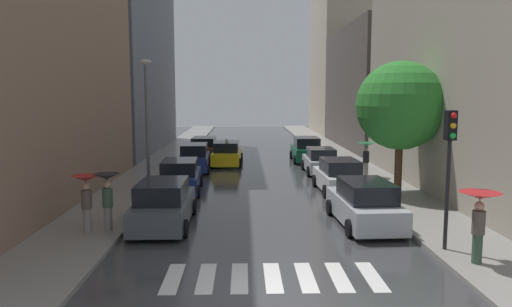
% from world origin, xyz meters
% --- Properties ---
extents(ground_plane, '(28.00, 72.00, 0.04)m').
position_xyz_m(ground_plane, '(0.00, 24.00, -0.02)').
color(ground_plane, '#3A3A3C').
extents(sidewalk_left, '(3.00, 72.00, 0.15)m').
position_xyz_m(sidewalk_left, '(-6.50, 24.00, 0.07)').
color(sidewalk_left, gray).
rests_on(sidewalk_left, ground).
extents(sidewalk_right, '(3.00, 72.00, 0.15)m').
position_xyz_m(sidewalk_right, '(6.50, 24.00, 0.07)').
color(sidewalk_right, gray).
rests_on(sidewalk_right, ground).
extents(crosswalk_stripes, '(5.85, 2.20, 0.01)m').
position_xyz_m(crosswalk_stripes, '(0.00, 1.41, 0.01)').
color(crosswalk_stripes, silver).
rests_on(crosswalk_stripes, ground).
extents(building_left_mid, '(6.00, 19.70, 23.19)m').
position_xyz_m(building_left_mid, '(-11.00, 31.25, 11.59)').
color(building_left_mid, slate).
rests_on(building_left_mid, ground).
extents(building_right_near, '(6.00, 21.55, 17.71)m').
position_xyz_m(building_right_near, '(11.00, 12.04, 8.85)').
color(building_right_near, '#9E9384').
rests_on(building_right_near, ground).
extents(building_right_mid, '(6.00, 17.26, 10.73)m').
position_xyz_m(building_right_mid, '(11.00, 32.50, 5.37)').
color(building_right_mid, '#564C47').
rests_on(building_right_mid, ground).
extents(building_right_far, '(6.00, 13.26, 20.20)m').
position_xyz_m(building_right_far, '(11.00, 47.97, 10.10)').
color(building_right_far, '#B2A38C').
rests_on(building_right_far, ground).
extents(parked_car_left_nearest, '(2.14, 4.80, 1.73)m').
position_xyz_m(parked_car_left_nearest, '(-3.79, 6.69, 0.81)').
color(parked_car_left_nearest, '#474C51').
rests_on(parked_car_left_nearest, ground).
extents(parked_car_left_second, '(2.26, 4.50, 1.66)m').
position_xyz_m(parked_car_left_second, '(-3.97, 12.89, 0.78)').
color(parked_car_left_second, navy).
rests_on(parked_car_left_second, ground).
extents(parked_car_left_third, '(2.09, 4.48, 1.75)m').
position_xyz_m(parked_car_left_third, '(-3.91, 19.66, 0.81)').
color(parked_car_left_third, navy).
rests_on(parked_car_left_third, ground).
extents(parked_car_left_fourth, '(2.20, 4.66, 1.62)m').
position_xyz_m(parked_car_left_fourth, '(-3.79, 25.77, 0.76)').
color(parked_car_left_fourth, brown).
rests_on(parked_car_left_fourth, ground).
extents(parked_car_right_nearest, '(2.28, 4.80, 1.72)m').
position_xyz_m(parked_car_right_nearest, '(3.76, 6.59, 0.80)').
color(parked_car_right_nearest, '#B2B7BF').
rests_on(parked_car_right_nearest, ground).
extents(parked_car_right_second, '(2.24, 4.37, 1.68)m').
position_xyz_m(parked_car_right_second, '(4.00, 12.79, 0.78)').
color(parked_car_right_second, silver).
rests_on(parked_car_right_second, ground).
extents(parked_car_right_third, '(2.00, 4.06, 1.58)m').
position_xyz_m(parked_car_right_third, '(3.97, 18.59, 0.74)').
color(parked_car_right_third, '#B2B7BF').
rests_on(parked_car_right_third, ground).
extents(parked_car_right_fourth, '(2.11, 4.39, 1.78)m').
position_xyz_m(parked_car_right_fourth, '(3.75, 23.81, 0.83)').
color(parked_car_right_fourth, '#0C4C2D').
rests_on(parked_car_right_fourth, ground).
extents(taxi_midroad, '(2.19, 4.64, 1.81)m').
position_xyz_m(taxi_midroad, '(-1.94, 22.29, 0.76)').
color(taxi_midroad, yellow).
rests_on(taxi_midroad, ground).
extents(pedestrian_foreground, '(1.10, 1.10, 1.97)m').
position_xyz_m(pedestrian_foreground, '(6.26, 16.45, 1.63)').
color(pedestrian_foreground, gray).
rests_on(pedestrian_foreground, sidewalk_right).
extents(pedestrian_near_tree, '(0.91, 0.91, 2.02)m').
position_xyz_m(pedestrian_near_tree, '(-5.55, 5.62, 1.57)').
color(pedestrian_near_tree, gray).
rests_on(pedestrian_near_tree, sidewalk_left).
extents(pedestrian_by_kerb, '(0.98, 0.98, 2.00)m').
position_xyz_m(pedestrian_by_kerb, '(-6.22, 5.44, 1.59)').
color(pedestrian_by_kerb, gray).
rests_on(pedestrian_by_kerb, sidewalk_left).
extents(pedestrian_far_side, '(1.14, 1.14, 2.06)m').
position_xyz_m(pedestrian_far_side, '(5.84, 1.98, 1.70)').
color(pedestrian_far_side, '#38513D').
rests_on(pedestrian_far_side, sidewalk_right).
extents(street_tree_right, '(4.18, 4.18, 6.31)m').
position_xyz_m(street_tree_right, '(6.61, 11.67, 4.35)').
color(street_tree_right, '#513823').
rests_on(street_tree_right, sidewalk_right).
extents(traffic_light_right_corner, '(0.30, 0.42, 4.30)m').
position_xyz_m(traffic_light_right_corner, '(5.45, 3.23, 3.29)').
color(traffic_light_right_corner, black).
rests_on(traffic_light_right_corner, sidewalk_right).
extents(lamp_post_left, '(0.60, 0.28, 6.43)m').
position_xyz_m(lamp_post_left, '(-5.55, 12.98, 3.89)').
color(lamp_post_left, '#595B60').
rests_on(lamp_post_left, sidewalk_left).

